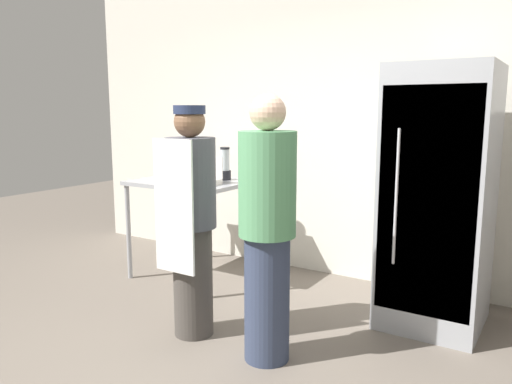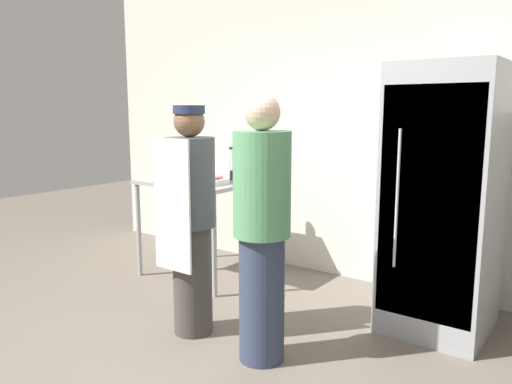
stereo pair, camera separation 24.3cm
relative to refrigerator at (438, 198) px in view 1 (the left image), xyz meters
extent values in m
plane|color=#6B6056|center=(-0.93, -1.52, -0.95)|extent=(14.00, 14.00, 0.00)
cube|color=silver|center=(-0.93, 0.69, 0.59)|extent=(6.40, 0.12, 3.07)
cube|color=#9EA0A5|center=(0.00, 0.01, 0.00)|extent=(0.70, 0.76, 1.90)
cube|color=gray|center=(0.00, -0.36, 0.02)|extent=(0.64, 0.02, 1.56)
cylinder|color=silver|center=(-0.19, -0.39, 0.05)|extent=(0.02, 0.02, 0.93)
cube|color=#9EA0A5|center=(-2.19, -0.17, -0.04)|extent=(1.03, 0.76, 0.04)
cylinder|color=#9EA0A5|center=(-2.66, -0.51, -0.50)|extent=(0.04, 0.04, 0.90)
cylinder|color=#9EA0A5|center=(-1.71, -0.51, -0.50)|extent=(0.04, 0.04, 0.90)
cylinder|color=#9EA0A5|center=(-2.66, 0.17, -0.50)|extent=(0.04, 0.04, 0.90)
cylinder|color=#9EA0A5|center=(-1.71, 0.17, -0.50)|extent=(0.04, 0.04, 0.90)
cube|color=silver|center=(-1.93, -0.29, 0.01)|extent=(0.27, 0.19, 0.05)
cube|color=silver|center=(-1.93, -0.20, 0.13)|extent=(0.27, 0.01, 0.19)
torus|color=#C66B84|center=(-2.00, -0.33, 0.05)|extent=(0.07, 0.07, 0.03)
torus|color=#C66B84|center=(-1.93, -0.33, 0.05)|extent=(0.07, 0.07, 0.03)
torus|color=#C66B84|center=(-1.86, -0.33, 0.05)|extent=(0.07, 0.07, 0.03)
torus|color=#C66B84|center=(-2.00, -0.26, 0.05)|extent=(0.07, 0.07, 0.03)
torus|color=#C66B84|center=(-1.93, -0.26, 0.05)|extent=(0.07, 0.07, 0.03)
torus|color=#C66B84|center=(-1.86, -0.26, 0.05)|extent=(0.07, 0.07, 0.03)
cylinder|color=black|center=(-1.94, 0.04, 0.03)|extent=(0.11, 0.11, 0.09)
cylinder|color=#B2BCC1|center=(-1.94, 0.04, 0.17)|extent=(0.09, 0.09, 0.20)
cylinder|color=black|center=(-1.94, 0.04, 0.28)|extent=(0.09, 0.09, 0.02)
cylinder|color=#47423D|center=(-1.39, -1.11, -0.56)|extent=(0.28, 0.28, 0.78)
cylinder|color=#4C4C56|center=(-1.39, -1.11, 0.14)|extent=(0.34, 0.34, 0.62)
sphere|color=brown|center=(-1.39, -1.11, 0.56)|extent=(0.21, 0.21, 0.21)
cube|color=white|center=(-1.39, -1.29, 0.00)|extent=(0.32, 0.02, 0.89)
cylinder|color=#232D4C|center=(-1.39, -1.11, 0.64)|extent=(0.22, 0.22, 0.06)
cylinder|color=#333D56|center=(-0.76, -1.14, -0.54)|extent=(0.29, 0.29, 0.81)
cylinder|color=#569966|center=(-0.76, -1.14, 0.19)|extent=(0.36, 0.36, 0.65)
sphere|color=beige|center=(-0.76, -1.14, 0.62)|extent=(0.22, 0.22, 0.22)
camera|label=1|loc=(0.79, -3.71, 0.64)|focal=35.00mm
camera|label=2|loc=(0.99, -3.58, 0.64)|focal=35.00mm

